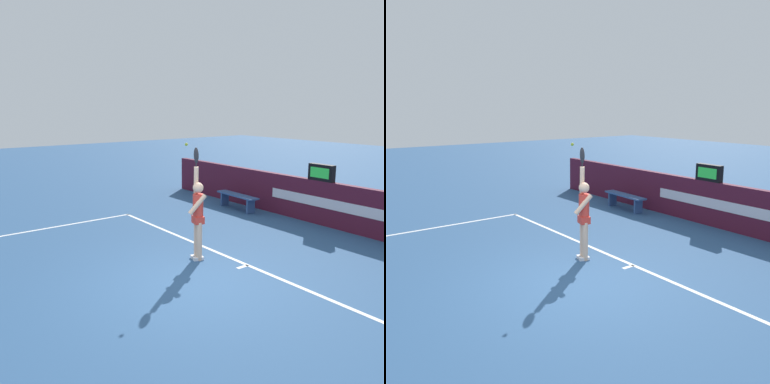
{
  "view_description": "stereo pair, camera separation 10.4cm",
  "coord_description": "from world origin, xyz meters",
  "views": [
    {
      "loc": [
        6.03,
        -4.47,
        3.34
      ],
      "look_at": [
        -1.07,
        0.88,
        1.51
      ],
      "focal_mm": 39.16,
      "sensor_mm": 36.0,
      "label": 1
    },
    {
      "loc": [
        6.09,
        -4.38,
        3.34
      ],
      "look_at": [
        -1.07,
        0.88,
        1.51
      ],
      "focal_mm": 39.16,
      "sensor_mm": 36.0,
      "label": 2
    }
  ],
  "objects": [
    {
      "name": "court_lines",
      "position": [
        0.0,
        -1.04,
        0.0
      ],
      "size": [
        10.79,
        5.35,
        0.0
      ],
      "color": "white",
      "rests_on": "ground"
    },
    {
      "name": "ground_plane",
      "position": [
        0.0,
        0.0,
        0.0
      ],
      "size": [
        60.0,
        60.0,
        0.0
      ],
      "primitive_type": "plane",
      "color": "#2C517E"
    },
    {
      "name": "courtside_bench_far",
      "position": [
        -3.79,
        4.8,
        0.39
      ],
      "size": [
        1.73,
        0.44,
        0.5
      ],
      "color": "#304F84",
      "rests_on": "ground"
    },
    {
      "name": "back_wall",
      "position": [
        -0.0,
        5.49,
        0.63
      ],
      "size": [
        15.51,
        0.21,
        1.26
      ],
      "color": "#481428",
      "rests_on": "ground"
    },
    {
      "name": "tennis_player",
      "position": [
        -0.95,
        0.95,
        1.03
      ],
      "size": [
        0.45,
        0.45,
        2.48
      ],
      "color": "beige",
      "rests_on": "ground"
    },
    {
      "name": "tennis_ball",
      "position": [
        -1.06,
        0.73,
        2.55
      ],
      "size": [
        0.06,
        0.06,
        0.06
      ],
      "color": "#CBE431"
    },
    {
      "name": "speed_display",
      "position": [
        -1.1,
        5.49,
        1.5
      ],
      "size": [
        0.79,
        0.2,
        0.47
      ],
      "color": "black",
      "rests_on": "back_wall"
    }
  ]
}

